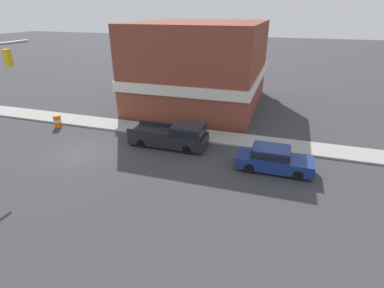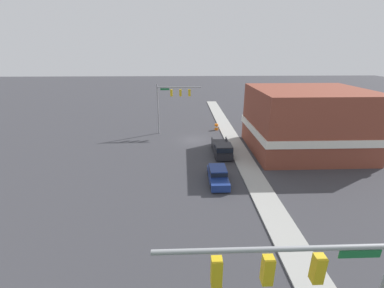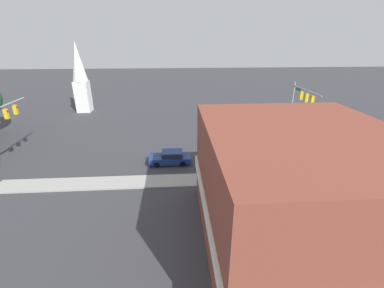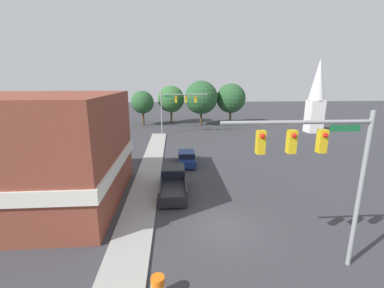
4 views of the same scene
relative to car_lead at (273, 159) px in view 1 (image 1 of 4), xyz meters
name	(u,v)px [view 1 (image 1 of 4)]	position (x,y,z in m)	size (l,w,h in m)	color
ground_plane	(80,154)	(1.75, -13.10, -0.81)	(200.00, 200.00, 0.00)	#38383D
sidewalk_curb	(121,126)	(-3.95, -13.10, -0.74)	(2.40, 60.00, 0.14)	#9E9E99
car_lead	(273,159)	(0.00, 0.00, 0.00)	(1.83, 4.66, 1.56)	black
pickup_truck_parked	(175,135)	(-1.49, -7.13, 0.09)	(2.10, 5.71, 1.82)	black
construction_barrel	(58,121)	(-2.15, -18.22, -0.27)	(0.62, 0.62, 1.05)	orange
corner_brick_building	(201,66)	(-12.58, -8.45, 3.21)	(14.18, 12.21, 8.25)	brown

